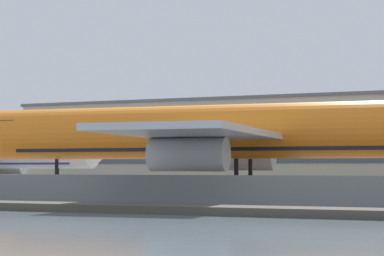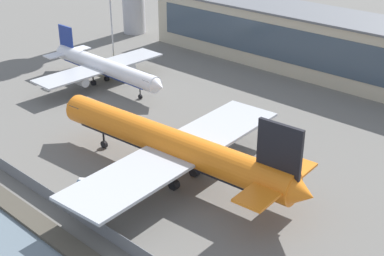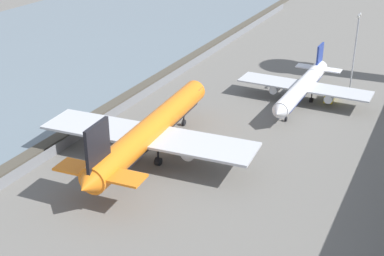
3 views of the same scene
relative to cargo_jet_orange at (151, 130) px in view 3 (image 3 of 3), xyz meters
name	(u,v)px [view 3 (image 3 of 3)]	position (x,y,z in m)	size (l,w,h in m)	color
ground_plane	(150,152)	(-1.75, -1.47, -5.74)	(500.00, 500.00, 0.00)	#66635E
shoreline_seawall	(67,131)	(-1.75, -21.97, -5.49)	(320.00, 3.00, 0.50)	#474238
perimeter_fence	(84,132)	(-1.75, -17.47, -4.62)	(280.00, 0.10, 2.24)	slate
cargo_jet_orange	(151,130)	(0.00, 0.00, 0.00)	(50.04, 42.82, 15.03)	orange
passenger_jet_white	(303,87)	(-40.46, 18.76, -1.44)	(37.85, 32.22, 11.25)	white
baggage_tug	(120,127)	(-7.47, -12.34, -4.93)	(3.22, 3.51, 1.80)	white
ops_van	(330,96)	(-45.02, 24.52, -4.46)	(5.34, 2.47, 2.48)	yellow
apron_light_mast_apron_west	(355,52)	(-48.77, 28.46, 6.17)	(3.20, 0.40, 21.26)	#93969B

